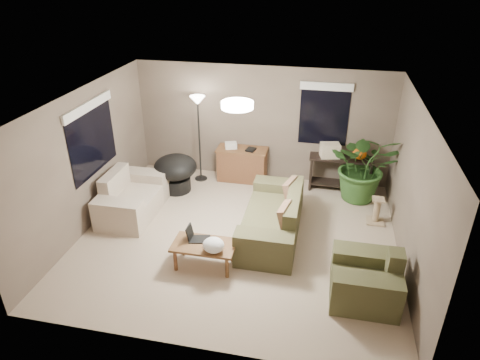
% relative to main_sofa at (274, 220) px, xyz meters
% --- Properties ---
extents(room_shell, '(5.50, 5.50, 5.50)m').
position_rel_main_sofa_xyz_m(room_shell, '(-0.61, -0.24, 0.96)').
color(room_shell, '#C6AE93').
rests_on(room_shell, ground).
extents(main_sofa, '(0.95, 2.20, 0.85)m').
position_rel_main_sofa_xyz_m(main_sofa, '(0.00, 0.00, 0.00)').
color(main_sofa, brown).
rests_on(main_sofa, ground).
extents(throw_pillows, '(0.35, 1.39, 0.47)m').
position_rel_main_sofa_xyz_m(throw_pillows, '(0.26, -0.00, 0.36)').
color(throw_pillows, '#8C7251').
rests_on(throw_pillows, main_sofa).
extents(loveseat, '(0.90, 1.60, 0.85)m').
position_rel_main_sofa_xyz_m(loveseat, '(-2.80, 0.16, 0.00)').
color(loveseat, beige).
rests_on(loveseat, ground).
extents(armchair, '(0.95, 1.00, 0.85)m').
position_rel_main_sofa_xyz_m(armchair, '(1.51, -1.33, 0.00)').
color(armchair, '#45462A').
rests_on(armchair, ground).
extents(coffee_table, '(1.00, 0.55, 0.42)m').
position_rel_main_sofa_xyz_m(coffee_table, '(-0.97, -1.12, 0.06)').
color(coffee_table, brown).
rests_on(coffee_table, ground).
extents(laptop, '(0.38, 0.29, 0.24)m').
position_rel_main_sofa_xyz_m(laptop, '(-1.14, -1.02, 0.19)').
color(laptop, black).
rests_on(laptop, coffee_table).
extents(plastic_bag, '(0.35, 0.31, 0.23)m').
position_rel_main_sofa_xyz_m(plastic_bag, '(-0.77, -1.27, 0.24)').
color(plastic_bag, white).
rests_on(plastic_bag, coffee_table).
extents(desk, '(1.10, 0.50, 0.75)m').
position_rel_main_sofa_xyz_m(desk, '(-0.99, 1.97, 0.08)').
color(desk, brown).
rests_on(desk, ground).
extents(desk_papers, '(0.71, 0.31, 0.12)m').
position_rel_main_sofa_xyz_m(desk_papers, '(-1.14, 1.96, 0.51)').
color(desk_papers, silver).
rests_on(desk_papers, desk).
extents(console_table, '(1.30, 0.40, 0.75)m').
position_rel_main_sofa_xyz_m(console_table, '(1.13, 1.94, 0.14)').
color(console_table, black).
rests_on(console_table, ground).
extents(pumpkin, '(0.35, 0.35, 0.23)m').
position_rel_main_sofa_xyz_m(pumpkin, '(1.48, 1.94, 0.57)').
color(pumpkin, orange).
rests_on(pumpkin, console_table).
extents(cardboard_box, '(0.44, 0.36, 0.29)m').
position_rel_main_sofa_xyz_m(cardboard_box, '(0.88, 1.94, 0.60)').
color(cardboard_box, beige).
rests_on(cardboard_box, console_table).
extents(papasan_chair, '(0.96, 0.96, 0.80)m').
position_rel_main_sofa_xyz_m(papasan_chair, '(-2.26, 1.20, 0.17)').
color(papasan_chair, black).
rests_on(papasan_chair, ground).
extents(floor_lamp, '(0.32, 0.32, 1.91)m').
position_rel_main_sofa_xyz_m(floor_lamp, '(-1.90, 1.82, 1.30)').
color(floor_lamp, black).
rests_on(floor_lamp, ground).
extents(ceiling_fixture, '(0.50, 0.50, 0.10)m').
position_rel_main_sofa_xyz_m(ceiling_fixture, '(-0.61, -0.24, 2.15)').
color(ceiling_fixture, white).
rests_on(ceiling_fixture, room_shell).
extents(houseplant, '(1.34, 1.49, 1.16)m').
position_rel_main_sofa_xyz_m(houseplant, '(1.57, 1.65, 0.29)').
color(houseplant, '#2D5923').
rests_on(houseplant, ground).
extents(cat_scratching_post, '(0.32, 0.32, 0.50)m').
position_rel_main_sofa_xyz_m(cat_scratching_post, '(1.82, 0.78, -0.08)').
color(cat_scratching_post, tan).
rests_on(cat_scratching_post, ground).
extents(window_left, '(0.05, 1.56, 1.33)m').
position_rel_main_sofa_xyz_m(window_left, '(-3.34, 0.06, 1.49)').
color(window_left, black).
rests_on(window_left, room_shell).
extents(window_back, '(1.06, 0.05, 1.33)m').
position_rel_main_sofa_xyz_m(window_back, '(0.69, 2.23, 1.49)').
color(window_back, black).
rests_on(window_back, room_shell).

